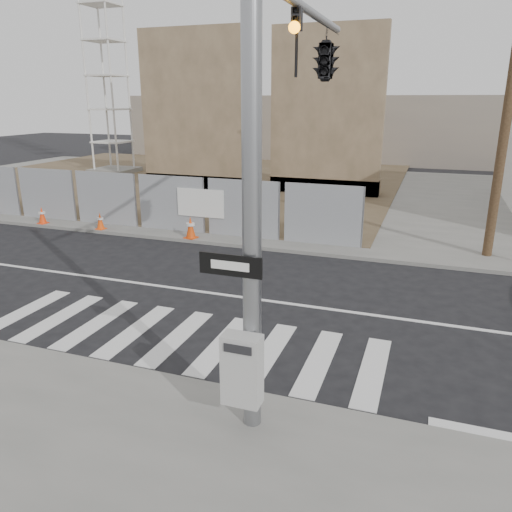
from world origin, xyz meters
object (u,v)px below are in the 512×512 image
(signal_pole, at_px, (306,97))
(traffic_cone_b, at_px, (42,215))
(traffic_cone_d, at_px, (191,228))
(crane_tower, at_px, (102,24))
(traffic_cone_c, at_px, (100,221))

(signal_pole, height_order, traffic_cone_b, signal_pole)
(traffic_cone_d, bearing_deg, signal_pole, -48.47)
(signal_pole, relative_size, traffic_cone_b, 10.72)
(traffic_cone_b, bearing_deg, crane_tower, 113.45)
(traffic_cone_b, height_order, traffic_cone_d, traffic_cone_d)
(traffic_cone_c, relative_size, traffic_cone_d, 0.82)
(traffic_cone_b, xyz_separation_m, traffic_cone_d, (6.40, 0.00, 0.05))
(signal_pole, distance_m, traffic_cone_d, 9.40)
(traffic_cone_b, relative_size, traffic_cone_d, 0.86)
(traffic_cone_c, bearing_deg, traffic_cone_b, 180.00)
(traffic_cone_d, bearing_deg, crane_tower, 133.07)
(signal_pole, distance_m, traffic_cone_b, 14.17)
(signal_pole, bearing_deg, traffic_cone_b, 152.33)
(crane_tower, bearing_deg, traffic_cone_b, -66.55)
(traffic_cone_b, distance_m, traffic_cone_c, 2.68)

